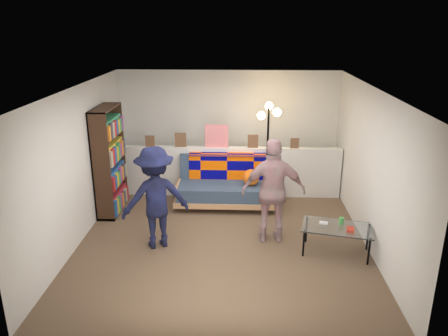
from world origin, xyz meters
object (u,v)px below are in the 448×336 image
Objects in this scene: floor_lamp at (268,132)px; person_left at (155,198)px; bookshelf at (109,164)px; coffee_table at (338,229)px; futon_sofa at (228,185)px; person_right at (274,191)px.

floor_lamp is 1.19× the size of person_left.
coffee_table is at bearing -20.27° from bookshelf.
person_left is (-1.04, -1.63, 0.42)m from futon_sofa.
floor_lamp is at bearing -155.20° from person_left.
person_right is at bearing 164.89° from person_left.
futon_sofa is 1.98m from person_left.
floor_lamp is (-0.95, 2.07, 0.94)m from coffee_table.
futon_sofa is at bearing 133.91° from coffee_table.
bookshelf is 2.97m from floor_lamp.
coffee_table is (3.81, -1.41, -0.50)m from bookshelf.
bookshelf is at bearing -72.40° from person_left.
coffee_table is 0.67× the size of person_right.
futon_sofa is 1.70× the size of coffee_table.
person_left is (1.07, -1.27, -0.10)m from bookshelf.
floor_lamp reaches higher than coffee_table.
futon_sofa is 0.99× the size of bookshelf.
person_right is at bearing -61.62° from futon_sofa.
floor_lamp is (2.86, 0.67, 0.45)m from bookshelf.
futon_sofa is 1.20× the size of person_left.
bookshelf reaches higher than coffee_table.
futon_sofa is 1.26m from floor_lamp.
floor_lamp is 1.13× the size of person_right.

